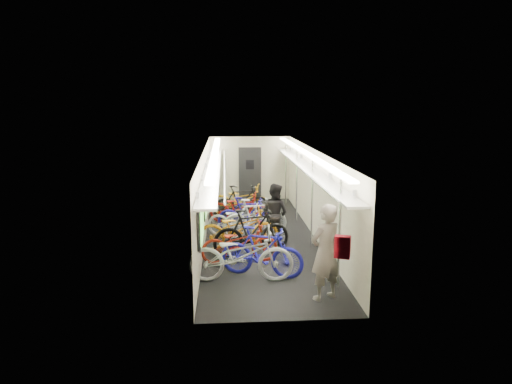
{
  "coord_description": "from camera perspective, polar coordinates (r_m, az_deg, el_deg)",
  "views": [
    {
      "loc": [
        -0.94,
        -12.14,
        3.65
      ],
      "look_at": [
        -0.07,
        0.56,
        1.15
      ],
      "focal_mm": 32.0,
      "sensor_mm": 36.0,
      "label": 1
    }
  ],
  "objects": [
    {
      "name": "backpack",
      "position": [
        7.81,
        10.75,
        -6.76
      ],
      "size": [
        0.29,
        0.23,
        0.38
      ],
      "primitive_type": "cube",
      "rotation": [
        0.0,
        0.0,
        -0.38
      ],
      "color": "#B21125",
      "rests_on": "passenger_near"
    },
    {
      "name": "bicycle_3",
      "position": [
        11.04,
        -0.54,
        -5.03
      ],
      "size": [
        2.01,
        1.04,
        1.16
      ],
      "primitive_type": "imported",
      "rotation": [
        0.0,
        0.0,
        1.84
      ],
      "color": "black",
      "rests_on": "ground"
    },
    {
      "name": "bicycle_9",
      "position": [
        14.47,
        -1.8,
        -1.27
      ],
      "size": [
        1.89,
        0.81,
        1.1
      ],
      "primitive_type": "imported",
      "rotation": [
        0.0,
        0.0,
        1.74
      ],
      "color": "black",
      "rests_on": "ground"
    },
    {
      "name": "passenger_mid",
      "position": [
        11.98,
        2.33,
        -2.68
      ],
      "size": [
        0.98,
        0.96,
        1.59
      ],
      "primitive_type": "imported",
      "rotation": [
        0.0,
        0.0,
        2.44
      ],
      "color": "black",
      "rests_on": "ground"
    },
    {
      "name": "bicycle_0",
      "position": [
        9.49,
        -1.87,
        -7.86
      ],
      "size": [
        2.2,
        0.87,
        1.14
      ],
      "primitive_type": "imported",
      "rotation": [
        0.0,
        0.0,
        1.52
      ],
      "color": "#B6B5BA",
      "rests_on": "ground"
    },
    {
      "name": "bicycle_10",
      "position": [
        14.89,
        -1.87,
        -1.02
      ],
      "size": [
        2.1,
        1.18,
        1.04
      ],
      "primitive_type": "imported",
      "rotation": [
        0.0,
        0.0,
        1.31
      ],
      "color": "gold",
      "rests_on": "ground"
    },
    {
      "name": "bicycle_8",
      "position": [
        14.04,
        -2.14,
        -1.96
      ],
      "size": [
        1.91,
        1.0,
        0.95
      ],
      "primitive_type": "imported",
      "rotation": [
        0.0,
        0.0,
        1.36
      ],
      "color": "#9D1911",
      "rests_on": "ground"
    },
    {
      "name": "bicycle_4",
      "position": [
        11.47,
        -2.23,
        -4.63
      ],
      "size": [
        2.11,
        0.89,
        1.08
      ],
      "primitive_type": "imported",
      "rotation": [
        0.0,
        0.0,
        1.66
      ],
      "color": "#C37812",
      "rests_on": "ground"
    },
    {
      "name": "bicycle_5",
      "position": [
        12.48,
        -0.11,
        -3.27
      ],
      "size": [
        1.91,
        0.91,
        1.11
      ],
      "primitive_type": "imported",
      "rotation": [
        0.0,
        0.0,
        1.79
      ],
      "color": "silver",
      "rests_on": "ground"
    },
    {
      "name": "train_car_shell",
      "position": [
        13.02,
        -1.33,
        2.3
      ],
      "size": [
        10.0,
        10.0,
        10.0
      ],
      "color": "black",
      "rests_on": "ground"
    },
    {
      "name": "bicycle_2",
      "position": [
        10.57,
        -2.05,
        -6.41
      ],
      "size": [
        1.84,
        0.81,
        0.94
      ],
      "primitive_type": "imported",
      "rotation": [
        0.0,
        0.0,
        1.68
      ],
      "color": "maroon",
      "rests_on": "ground"
    },
    {
      "name": "bicycle_6",
      "position": [
        12.59,
        -2.13,
        -3.54
      ],
      "size": [
        1.87,
        1.04,
        0.93
      ],
      "primitive_type": "imported",
      "rotation": [
        0.0,
        0.0,
        1.32
      ],
      "color": "#BBBABF",
      "rests_on": "ground"
    },
    {
      "name": "passenger_near",
      "position": [
        8.64,
        8.67,
        -7.45
      ],
      "size": [
        0.8,
        0.71,
        1.84
      ],
      "primitive_type": "imported",
      "rotation": [
        0.0,
        0.0,
        3.64
      ],
      "color": "gray",
      "rests_on": "ground"
    },
    {
      "name": "bicycle_1",
      "position": [
        9.74,
        0.71,
        -7.49
      ],
      "size": [
        1.88,
        1.1,
        1.09
      ],
      "primitive_type": "imported",
      "rotation": [
        0.0,
        0.0,
        1.23
      ],
      "color": "#1E1DAF",
      "rests_on": "ground"
    },
    {
      "name": "bicycle_7",
      "position": [
        12.96,
        -1.08,
        -2.88
      ],
      "size": [
        1.77,
        0.73,
        1.03
      ],
      "primitive_type": "imported",
      "rotation": [
        0.0,
        0.0,
        1.42
      ],
      "color": "navy",
      "rests_on": "ground"
    }
  ]
}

